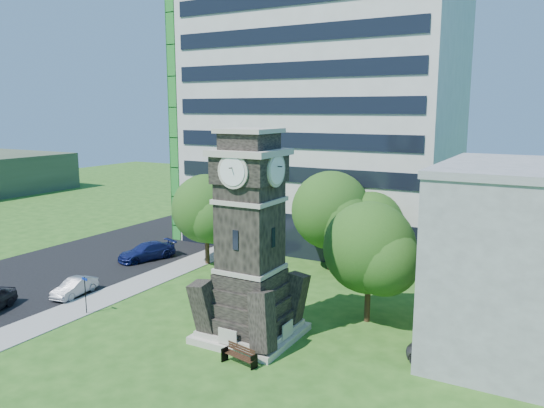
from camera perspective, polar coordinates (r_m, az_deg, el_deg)
The scene contains 14 objects.
ground at distance 32.49m, azimuth -8.85°, elevation -14.07°, with size 160.00×160.00×0.00m, color #265317.
sidewalk at distance 41.88m, azimuth -14.99°, elevation -8.65°, with size 3.00×70.00×0.06m, color gray.
street at distance 47.99m, azimuth -22.35°, elevation -6.69°, with size 14.00×80.00×0.02m, color black.
clock_tower at distance 30.63m, azimuth -2.36°, elevation -4.96°, with size 5.40×5.40×12.22m.
office_tall at distance 53.64m, azimuth 5.41°, elevation 11.10°, with size 26.20×15.11×28.60m.
car_street_mid at distance 41.24m, azimuth -20.46°, elevation -8.39°, with size 1.30×3.74×1.23m, color gray.
car_street_north at distance 48.87m, azimuth -13.33°, elevation -4.99°, with size 2.12×5.22×1.51m, color #121A52.
car_east_lot at distance 29.90m, azimuth 18.88°, elevation -15.40°, with size 2.09×4.54×1.26m, color #444348.
park_bench at distance 29.02m, azimuth -3.47°, elevation -15.88°, with size 1.95×0.52×1.01m.
street_sign at distance 37.10m, azimuth -19.45°, elevation -8.79°, with size 0.61×0.06×2.54m.
tree_nw at distance 45.69m, azimuth -6.99°, elevation -0.74°, with size 6.50×5.91×7.86m.
tree_nc at distance 43.92m, azimuth 6.44°, elevation -0.93°, with size 7.14×6.49×8.34m.
tree_ne at distance 43.69m, azimuth 10.71°, elevation -2.31°, with size 5.73×5.21×6.75m.
tree_east at distance 33.50m, azimuth 10.53°, elevation -4.95°, with size 6.32×5.74×7.70m.
Camera 1 is at (18.51, -23.19, 13.22)m, focal length 35.00 mm.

